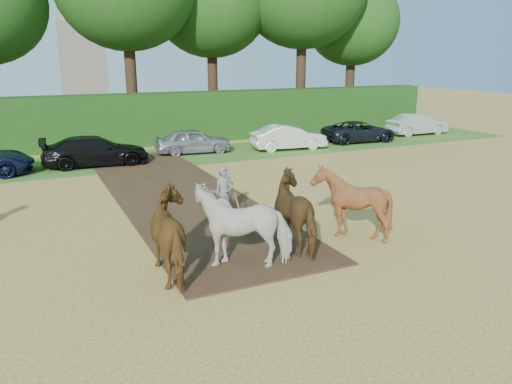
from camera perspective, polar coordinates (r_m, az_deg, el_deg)
ground at (r=12.53m, az=-6.73°, el=-8.73°), size 120.00×120.00×0.00m
earth_strip at (r=19.27m, az=-9.15°, el=-0.14°), size 4.50×17.00×0.05m
grass_verge at (r=25.66m, az=-16.77°, el=3.22°), size 50.00×5.00×0.03m
hedgerow at (r=29.83m, az=-18.33°, el=7.60°), size 46.00×1.60×3.00m
plough_team at (r=13.06m, az=1.78°, el=-2.82°), size 6.68×4.97×2.06m
parked_cars at (r=25.72m, az=-12.20°, el=5.07°), size 41.12×3.52×1.43m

